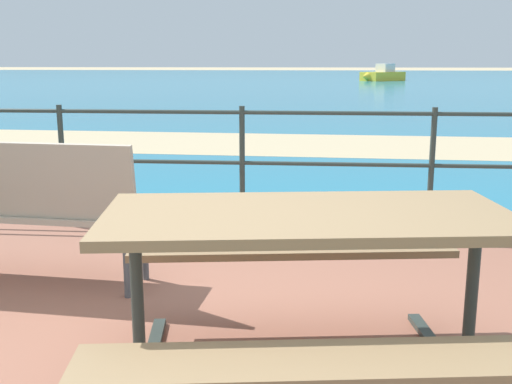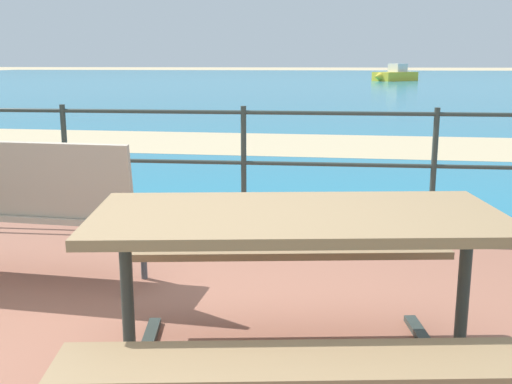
# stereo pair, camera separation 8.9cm
# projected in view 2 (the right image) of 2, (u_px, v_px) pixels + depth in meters

# --- Properties ---
(patio_paving) EXTENTS (6.40, 5.20, 0.06)m
(patio_paving) POSITION_uv_depth(u_px,v_px,m) (174.00, 382.00, 2.66)
(patio_paving) COLOR #935B47
(patio_paving) RESTS_ON ground
(sea_water) EXTENTS (90.00, 90.00, 0.01)m
(sea_water) POSITION_uv_depth(u_px,v_px,m) (315.00, 81.00, 41.51)
(sea_water) COLOR teal
(sea_water) RESTS_ON ground
(beach_strip) EXTENTS (54.07, 5.05, 0.01)m
(beach_strip) POSITION_uv_depth(u_px,v_px,m) (286.00, 144.00, 10.35)
(beach_strip) COLOR tan
(beach_strip) RESTS_ON ground
(picnic_table) EXTENTS (1.76, 1.62, 0.77)m
(picnic_table) POSITION_uv_depth(u_px,v_px,m) (297.00, 259.00, 2.38)
(picnic_table) COLOR #8C704C
(picnic_table) RESTS_ON patio_paving
(railing_fence) EXTENTS (5.94, 0.04, 1.00)m
(railing_fence) POSITION_uv_depth(u_px,v_px,m) (244.00, 152.00, 4.81)
(railing_fence) COLOR #2D3833
(railing_fence) RESTS_ON patio_paving
(boat_near) EXTENTS (3.32, 3.21, 1.17)m
(boat_near) POSITION_uv_depth(u_px,v_px,m) (395.00, 75.00, 41.81)
(boat_near) COLOR yellow
(boat_near) RESTS_ON sea_water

